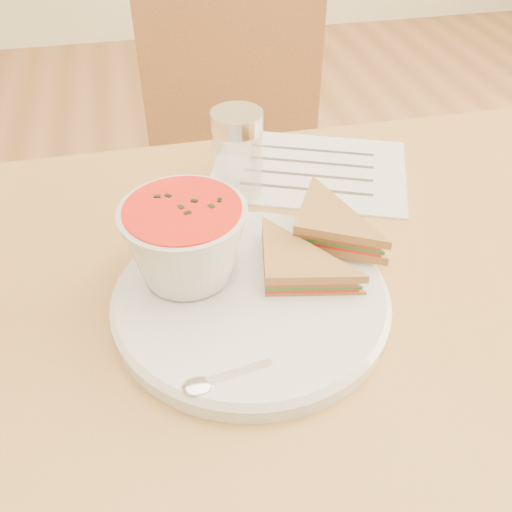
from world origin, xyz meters
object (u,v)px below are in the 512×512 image
object	(u,v)px
plate	(251,300)
chair_far	(238,190)
dining_table	(316,465)
condiment_shaker	(238,155)
soup_bowl	(186,245)

from	to	relation	value
plate	chair_far	bearing A→B (deg)	80.40
dining_table	chair_far	world-z (taller)	chair_far
chair_far	condiment_shaker	xyz separation A→B (m)	(-0.08, -0.44, 0.35)
chair_far	plate	xyz separation A→B (m)	(-0.11, -0.65, 0.30)
dining_table	condiment_shaker	distance (m)	0.48
condiment_shaker	dining_table	bearing A→B (deg)	-69.77
soup_bowl	condiment_shaker	world-z (taller)	condiment_shaker
condiment_shaker	soup_bowl	bearing A→B (deg)	-117.39
dining_table	condiment_shaker	bearing A→B (deg)	110.23
chair_far	condiment_shaker	bearing A→B (deg)	87.13
dining_table	chair_far	distance (m)	0.64
dining_table	chair_far	xyz separation A→B (m)	(0.01, 0.63, 0.09)
chair_far	condiment_shaker	distance (m)	0.56
plate	soup_bowl	bearing A→B (deg)	145.27
dining_table	soup_bowl	size ratio (longest dim) A/B	7.81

